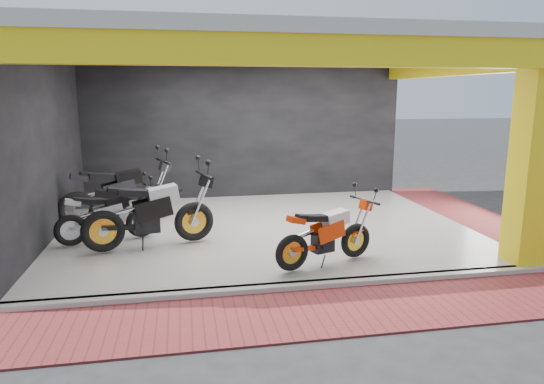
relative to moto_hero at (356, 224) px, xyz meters
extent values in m
plane|color=#2D2D30|center=(-1.14, 0.16, -0.68)|extent=(80.00, 80.00, 0.00)
cube|color=beige|center=(-1.14, 2.16, -0.63)|extent=(8.00, 6.00, 0.10)
cube|color=beige|center=(-1.14, 2.16, 2.92)|extent=(8.40, 6.40, 0.20)
cube|color=black|center=(-1.14, 5.26, 1.07)|extent=(8.20, 0.20, 3.50)
cube|color=black|center=(-5.24, 2.16, 1.07)|extent=(0.20, 6.20, 3.50)
cube|color=yellow|center=(2.61, -0.59, 1.07)|extent=(0.50, 0.50, 3.50)
cube|color=yellow|center=(-1.14, -0.84, 2.62)|extent=(8.40, 0.30, 0.40)
cube|color=yellow|center=(2.86, 2.16, 2.62)|extent=(0.30, 6.40, 0.40)
cube|color=beige|center=(-1.14, -0.86, -0.63)|extent=(8.00, 0.20, 0.10)
cube|color=maroon|center=(-1.14, -1.64, -0.66)|extent=(9.00, 1.40, 0.03)
cube|color=maroon|center=(3.66, 2.16, -0.66)|extent=(1.40, 7.00, 0.03)
camera|label=1|loc=(-2.71, -7.19, 2.10)|focal=32.00mm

